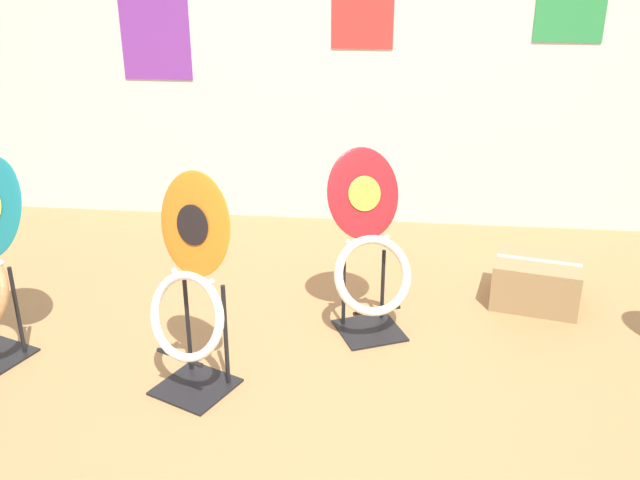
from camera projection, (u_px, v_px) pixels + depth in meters
The scene contains 5 objects.
ground_plane at pixel (314, 460), 2.50m from camera, with size 14.00×14.00×0.00m, color #A37547.
wall_back at pixel (361, 11), 4.16m from camera, with size 8.00×0.07×2.60m.
toilet_seat_display_orange_sun at pixel (191, 292), 2.75m from camera, with size 0.40×0.37×0.90m.
toilet_seat_display_crimson_swirl at pixel (369, 250), 3.20m from camera, with size 0.46×0.44×0.84m.
storage_box at pixel (536, 282), 3.54m from camera, with size 0.47×0.41×0.23m.
Camera 1 is at (0.24, -1.99, 1.69)m, focal length 40.00 mm.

